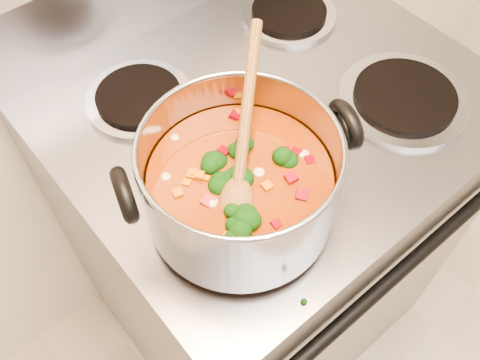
{
  "coord_description": "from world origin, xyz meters",
  "views": [
    {
      "loc": [
        -0.44,
        0.7,
        1.6
      ],
      "look_at": [
        -0.18,
        1.02,
        1.01
      ],
      "focal_mm": 40.0,
      "sensor_mm": 36.0,
      "label": 1
    }
  ],
  "objects": [
    {
      "name": "cooktop_crumbs",
      "position": [
        -0.17,
        1.08,
        0.92
      ],
      "size": [
        0.16,
        0.38,
        0.01
      ],
      "color": "black",
      "rests_on": "electric_range"
    },
    {
      "name": "stockpot",
      "position": [
        -0.18,
        1.02,
        1.0
      ],
      "size": [
        0.33,
        0.27,
        0.16
      ],
      "rotation": [
        0.0,
        0.0,
        -0.31
      ],
      "color": "#97989E",
      "rests_on": "electric_range"
    },
    {
      "name": "electric_range",
      "position": [
        0.01,
        1.16,
        0.47
      ],
      "size": [
        0.74,
        0.67,
        1.08
      ],
      "color": "gray",
      "rests_on": "ground"
    },
    {
      "name": "wooden_spoon",
      "position": [
        -0.17,
        1.03,
        1.04
      ],
      "size": [
        0.23,
        0.22,
        0.12
      ],
      "rotation": [
        0.0,
        0.0,
        0.76
      ],
      "color": "brown",
      "rests_on": "stockpot"
    }
  ]
}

